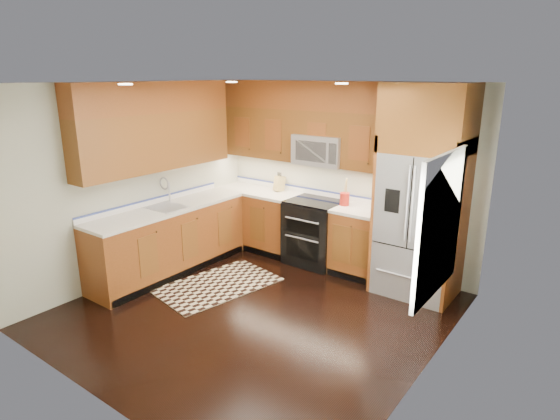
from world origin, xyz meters
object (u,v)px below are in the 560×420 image
Objects in this scene: knife_block at (279,183)px; utensil_crock at (345,196)px; range at (314,232)px; refrigerator at (422,193)px; rug at (218,285)px.

utensil_crock is (1.21, -0.12, 0.01)m from knife_block.
knife_block is (-0.77, 0.19, 0.59)m from range.
utensil_crock reaches higher than knife_block.
knife_block is at bearing 166.30° from range.
refrigerator is 2.87m from rug.
rug is 2.10m from utensil_crock.
refrigerator is 1.14m from utensil_crock.
refrigerator is at bearing 44.32° from rug.
range is 1.61m from rug.
refrigerator is 2.35m from knife_block.
knife_block is 0.79× the size of utensil_crock.
rug is 4.13× the size of utensil_crock.
refrigerator is at bearing -1.40° from range.
range is 2.53× the size of utensil_crock.
utensil_crock is at bearing 66.54° from rug.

